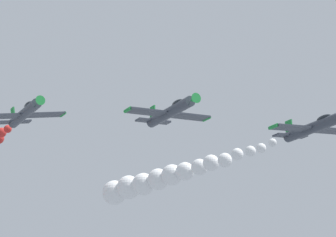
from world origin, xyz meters
TOP-DOWN VIEW (x-y plane):
  - airplane_left_inner at (-11.94, 9.23)m, footprint 9.57×10.35m
  - smoke_trail_left_inner at (-6.75, -17.23)m, footprint 9.97×27.43m
  - airplane_right_inner at (0.33, 1.26)m, footprint 9.57×10.35m
  - airplane_left_outer at (12.55, -10.03)m, footprint 9.49×10.35m

SIDE VIEW (x-z plane):
  - smoke_trail_left_inner at x=-6.75m, z-range 86.28..90.61m
  - airplane_left_inner at x=-11.94m, z-range 88.55..90.90m
  - airplane_right_inner at x=0.33m, z-range 90.62..92.95m
  - airplane_left_outer at x=12.55m, z-range 91.55..94.35m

